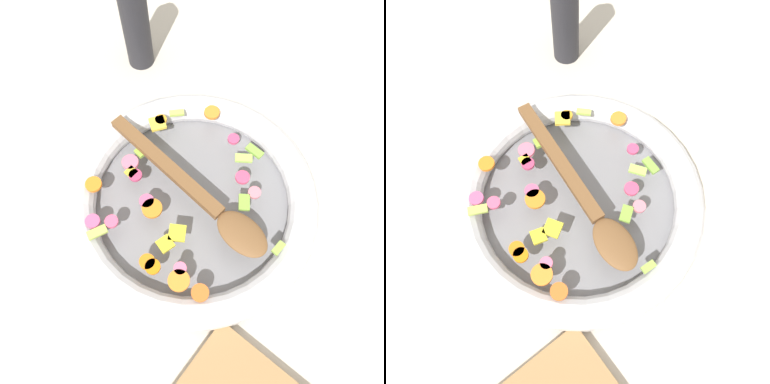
{
  "view_description": "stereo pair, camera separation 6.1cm",
  "coord_description": "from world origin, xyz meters",
  "views": [
    {
      "loc": [
        0.16,
        -0.2,
        0.6
      ],
      "look_at": [
        0.0,
        0.0,
        0.05
      ],
      "focal_mm": 35.0,
      "sensor_mm": 36.0,
      "label": 1
    },
    {
      "loc": [
        0.2,
        -0.15,
        0.6
      ],
      "look_at": [
        0.0,
        0.0,
        0.05
      ],
      "focal_mm": 35.0,
      "sensor_mm": 36.0,
      "label": 2
    }
  ],
  "objects": [
    {
      "name": "ground_plane",
      "position": [
        0.0,
        0.0,
        0.0
      ],
      "size": [
        4.0,
        4.0,
        0.0
      ],
      "primitive_type": "plane",
      "color": "beige"
    },
    {
      "name": "skillet",
      "position": [
        0.0,
        0.0,
        0.02
      ],
      "size": [
        0.42,
        0.42,
        0.05
      ],
      "color": "slate",
      "rests_on": "ground_plane"
    },
    {
      "name": "chopped_vegetables",
      "position": [
        -0.02,
        -0.03,
        0.05
      ],
      "size": [
        0.32,
        0.33,
        0.01
      ],
      "color": "orange",
      "rests_on": "skillet"
    },
    {
      "name": "wooden_spoon",
      "position": [
        0.02,
        -0.0,
        0.06
      ],
      "size": [
        0.34,
        0.08,
        0.01
      ],
      "color": "brown",
      "rests_on": "chopped_vegetables"
    },
    {
      "name": "pepper_mill",
      "position": [
        -0.29,
        0.19,
        0.11
      ],
      "size": [
        0.05,
        0.05,
        0.24
      ],
      "color": "#232328",
      "rests_on": "ground_plane"
    }
  ]
}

